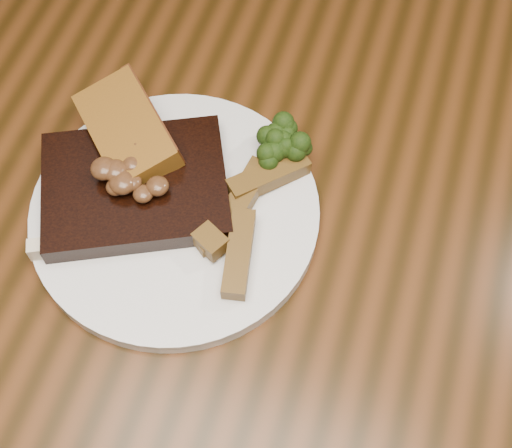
# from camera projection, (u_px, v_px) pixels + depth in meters

# --- Properties ---
(ground) EXTENTS (4.50, 4.50, 0.00)m
(ground) POSITION_uv_depth(u_px,v_px,m) (256.00, 417.00, 1.35)
(ground) COLOR #36190C
(ground) RESTS_ON ground
(dining_table) EXTENTS (1.60, 0.90, 0.75)m
(dining_table) POSITION_uv_depth(u_px,v_px,m) (256.00, 271.00, 0.78)
(dining_table) COLOR #4A260E
(dining_table) RESTS_ON ground
(plate) EXTENTS (0.31, 0.31, 0.01)m
(plate) POSITION_uv_depth(u_px,v_px,m) (175.00, 214.00, 0.70)
(plate) COLOR white
(plate) RESTS_ON dining_table
(steak) EXTENTS (0.22, 0.20, 0.03)m
(steak) POSITION_uv_depth(u_px,v_px,m) (136.00, 188.00, 0.69)
(steak) COLOR black
(steak) RESTS_ON plate
(steak_bone) EXTENTS (0.14, 0.08, 0.02)m
(steak_bone) POSITION_uv_depth(u_px,v_px,m) (112.00, 242.00, 0.67)
(steak_bone) COLOR beige
(steak_bone) RESTS_ON plate
(mushroom_pile) EXTENTS (0.07, 0.07, 0.03)m
(mushroom_pile) POSITION_uv_depth(u_px,v_px,m) (131.00, 170.00, 0.67)
(mushroom_pile) COLOR #59341C
(mushroom_pile) RESTS_ON steak
(garlic_bread) EXTENTS (0.13, 0.13, 0.03)m
(garlic_bread) POSITION_uv_depth(u_px,v_px,m) (130.00, 142.00, 0.72)
(garlic_bread) COLOR brown
(garlic_bread) RESTS_ON plate
(potato_wedges) EXTENTS (0.11, 0.11, 0.02)m
(potato_wedges) POSITION_uv_depth(u_px,v_px,m) (237.00, 215.00, 0.68)
(potato_wedges) COLOR brown
(potato_wedges) RESTS_ON plate
(broccoli_cluster) EXTENTS (0.06, 0.06, 0.04)m
(broccoli_cluster) POSITION_uv_depth(u_px,v_px,m) (269.00, 148.00, 0.71)
(broccoli_cluster) COLOR #22360C
(broccoli_cluster) RESTS_ON plate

